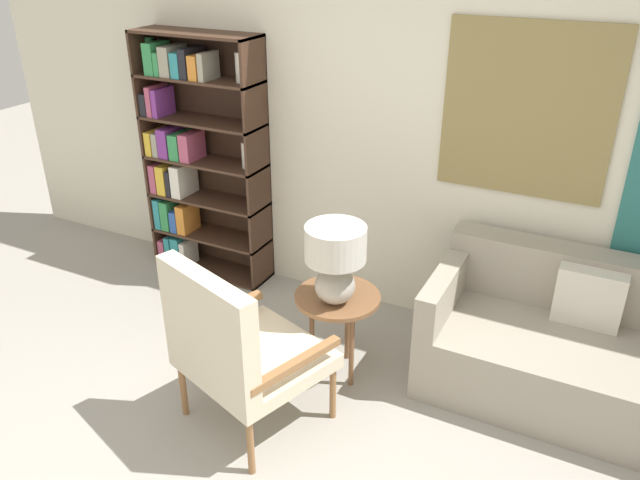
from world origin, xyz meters
TOP-DOWN VIEW (x-y plane):
  - wall_back at (0.07, 2.03)m, footprint 6.40×0.08m
  - bookshelf at (-1.36, 1.85)m, footprint 0.94×0.30m
  - armchair at (-0.09, 0.46)m, footprint 0.84×0.83m
  - couch at (1.46, 1.58)m, footprint 1.65×0.85m
  - side_table at (0.17, 1.14)m, footprint 0.50×0.50m
  - table_lamp at (0.19, 1.07)m, footprint 0.34×0.34m

SIDE VIEW (x-z plane):
  - couch at x=1.46m, z-range -0.09..0.69m
  - side_table at x=0.17m, z-range 0.21..0.75m
  - armchair at x=-0.09m, z-range 0.05..1.04m
  - table_lamp at x=0.19m, z-range 0.59..1.06m
  - bookshelf at x=-1.36m, z-range 0.01..1.83m
  - wall_back at x=0.07m, z-range 0.00..2.70m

